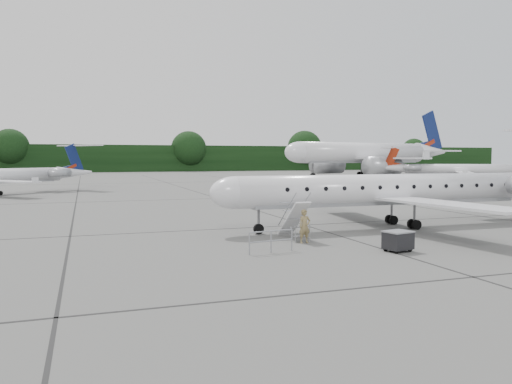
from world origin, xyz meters
name	(u,v)px	position (x,y,z in m)	size (l,w,h in m)	color
ground	(420,233)	(0.00, 0.00, 0.00)	(320.00, 320.00, 0.00)	slate
treeline	(147,158)	(0.00, 130.00, 4.00)	(260.00, 4.00, 8.00)	black
main_regional_jet	(391,174)	(-0.21, 2.69, 3.29)	(25.65, 18.47, 6.58)	silver
airstair	(294,220)	(-7.63, 0.53, 1.03)	(0.85, 2.46, 2.06)	silver
passenger	(305,226)	(-7.63, -0.85, 0.86)	(0.63, 0.41, 1.72)	olive
safety_railing	(271,242)	(-10.14, -2.68, 0.50)	(2.20, 0.08, 1.00)	#94969C
baggage_cart	(398,241)	(-4.50, -4.29, 0.51)	(1.17, 0.95, 1.01)	black
bg_narrowbody	(363,143)	(35.78, 65.53, 7.27)	(40.49, 29.15, 14.54)	silver
bg_regional_right	(459,164)	(45.64, 49.18, 3.11)	(23.68, 17.05, 6.21)	silver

